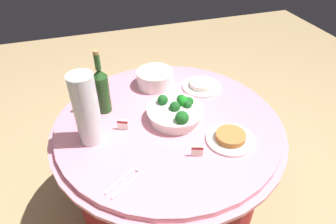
% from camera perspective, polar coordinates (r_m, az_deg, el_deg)
% --- Properties ---
extents(ground_plane, '(6.00, 6.00, 0.00)m').
position_cam_1_polar(ground_plane, '(2.03, -0.00, -17.92)').
color(ground_plane, tan).
extents(buffet_table, '(1.16, 1.16, 0.74)m').
position_cam_1_polar(buffet_table, '(1.73, -0.00, -10.91)').
color(buffet_table, maroon).
rests_on(buffet_table, ground_plane).
extents(broccoli_bowl, '(0.28, 0.28, 0.11)m').
position_cam_1_polar(broccoli_bowl, '(1.46, 1.56, -0.05)').
color(broccoli_bowl, white).
rests_on(broccoli_bowl, buffet_table).
extents(plate_stack, '(0.21, 0.21, 0.09)m').
position_cam_1_polar(plate_stack, '(1.72, -2.48, 6.49)').
color(plate_stack, white).
rests_on(plate_stack, buffet_table).
extents(wine_bottle, '(0.07, 0.07, 0.34)m').
position_cam_1_polar(wine_bottle, '(1.50, -12.60, 4.29)').
color(wine_bottle, '#20471B').
rests_on(wine_bottle, buffet_table).
extents(decorative_fruit_vase, '(0.11, 0.11, 0.34)m').
position_cam_1_polar(decorative_fruit_vase, '(1.32, -15.30, 0.13)').
color(decorative_fruit_vase, silver).
rests_on(decorative_fruit_vase, buffet_table).
extents(serving_tongs, '(0.16, 0.13, 0.01)m').
position_cam_1_polar(serving_tongs, '(1.21, -8.28, -13.04)').
color(serving_tongs, silver).
rests_on(serving_tongs, buffet_table).
extents(food_plate_peanuts, '(0.22, 0.22, 0.04)m').
position_cam_1_polar(food_plate_peanuts, '(1.39, 11.85, -4.86)').
color(food_plate_peanuts, white).
rests_on(food_plate_peanuts, buffet_table).
extents(food_plate_rice, '(0.22, 0.22, 0.04)m').
position_cam_1_polar(food_plate_rice, '(1.72, 6.48, 5.12)').
color(food_plate_rice, white).
rests_on(food_plate_rice, buffet_table).
extents(label_placard_front, '(0.05, 0.02, 0.05)m').
position_cam_1_polar(label_placard_front, '(1.28, 5.63, -7.36)').
color(label_placard_front, white).
rests_on(label_placard_front, buffet_table).
extents(label_placard_mid, '(0.05, 0.03, 0.05)m').
position_cam_1_polar(label_placard_mid, '(1.42, -8.74, -2.22)').
color(label_placard_mid, white).
rests_on(label_placard_mid, buffet_table).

